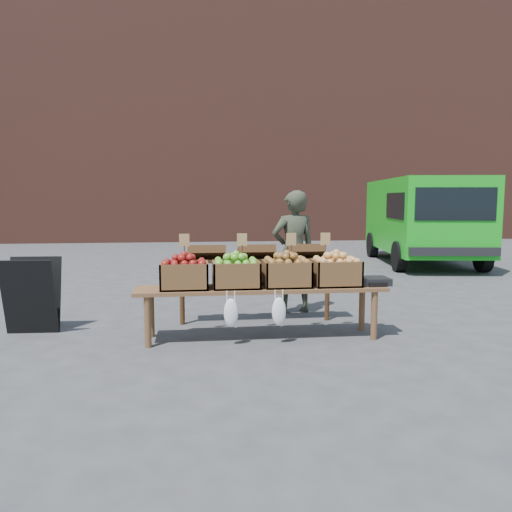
{
  "coord_description": "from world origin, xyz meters",
  "views": [
    {
      "loc": [
        -0.91,
        -4.97,
        1.51
      ],
      "look_at": [
        -0.22,
        0.81,
        0.85
      ],
      "focal_mm": 35.0,
      "sensor_mm": 36.0,
      "label": 1
    }
  ],
  "objects": [
    {
      "name": "crate_red_apples",
      "position": [
        0.06,
        0.31,
        0.71
      ],
      "size": [
        0.5,
        0.4,
        0.28
      ],
      "primitive_type": null,
      "color": "olive",
      "rests_on": "display_bench"
    },
    {
      "name": "ground",
      "position": [
        0.0,
        0.0,
        0.0
      ],
      "size": [
        80.0,
        80.0,
        0.0
      ],
      "primitive_type": "plane",
      "color": "#414144"
    },
    {
      "name": "delivery_van",
      "position": [
        4.39,
        6.25,
        0.99
      ],
      "size": [
        2.65,
        4.67,
        1.98
      ],
      "primitive_type": null,
      "rotation": [
        0.0,
        0.0,
        -0.15
      ],
      "color": "#12AB19",
      "rests_on": "ground"
    },
    {
      "name": "vendor",
      "position": [
        0.38,
        1.53,
        0.82
      ],
      "size": [
        0.65,
        0.48,
        1.63
      ],
      "primitive_type": "imported",
      "rotation": [
        0.0,
        0.0,
        3.31
      ],
      "color": "#34392A",
      "rests_on": "ground"
    },
    {
      "name": "crate_golden_apples",
      "position": [
        -1.04,
        0.31,
        0.71
      ],
      "size": [
        0.5,
        0.4,
        0.28
      ],
      "primitive_type": null,
      "color": "#61090C",
      "rests_on": "display_bench"
    },
    {
      "name": "crate_russet_pears",
      "position": [
        -0.49,
        0.31,
        0.71
      ],
      "size": [
        0.5,
        0.4,
        0.28
      ],
      "primitive_type": null,
      "color": "#378A0E",
      "rests_on": "display_bench"
    },
    {
      "name": "back_table",
      "position": [
        -0.19,
        1.03,
        0.52
      ],
      "size": [
        2.1,
        0.44,
        1.04
      ],
      "primitive_type": null,
      "color": "#3E2512",
      "rests_on": "ground"
    },
    {
      "name": "display_bench",
      "position": [
        -0.22,
        0.31,
        0.28
      ],
      "size": [
        2.7,
        0.56,
        0.57
      ],
      "primitive_type": null,
      "color": "brown",
      "rests_on": "ground"
    },
    {
      "name": "crate_green_apples",
      "position": [
        0.61,
        0.31,
        0.71
      ],
      "size": [
        0.5,
        0.4,
        0.28
      ],
      "primitive_type": null,
      "color": "#B59230",
      "rests_on": "display_bench"
    },
    {
      "name": "brick_building",
      "position": [
        0.0,
        15.0,
        5.0
      ],
      "size": [
        24.0,
        4.0,
        10.0
      ],
      "primitive_type": "cube",
      "color": "brown",
      "rests_on": "ground"
    },
    {
      "name": "chalkboard_sign",
      "position": [
        -2.77,
        0.84,
        0.44
      ],
      "size": [
        0.59,
        0.34,
        0.87
      ],
      "primitive_type": null,
      "rotation": [
        0.0,
        0.0,
        -0.04
      ],
      "color": "black",
      "rests_on": "ground"
    },
    {
      "name": "weighing_scale",
      "position": [
        1.03,
        0.31,
        0.61
      ],
      "size": [
        0.34,
        0.3,
        0.08
      ],
      "primitive_type": "cube",
      "color": "black",
      "rests_on": "display_bench"
    }
  ]
}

